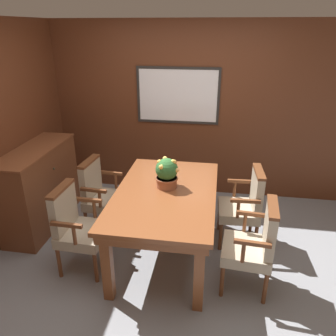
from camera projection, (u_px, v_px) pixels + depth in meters
name	position (u px, v px, depth m)	size (l,w,h in m)	color
ground_plane	(162.00, 264.00, 3.51)	(14.00, 14.00, 0.00)	gray
wall_back	(183.00, 112.00, 4.66)	(7.20, 0.08, 2.45)	#5B2D19
dining_table	(166.00, 200.00, 3.43)	(1.03, 1.68, 0.78)	brown
chair_right_near	(255.00, 243.00, 3.03)	(0.49, 0.54, 0.91)	brown
chair_left_near	(76.00, 225.00, 3.30)	(0.46, 0.53, 0.91)	brown
chair_left_far	(101.00, 193.00, 3.94)	(0.48, 0.54, 0.91)	brown
chair_right_far	(245.00, 203.00, 3.71)	(0.47, 0.53, 0.91)	brown
potted_plant	(167.00, 173.00, 3.42)	(0.25, 0.26, 0.33)	#9E5638
sideboard_cabinet	(40.00, 187.00, 4.06)	(0.46, 1.29, 1.02)	brown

